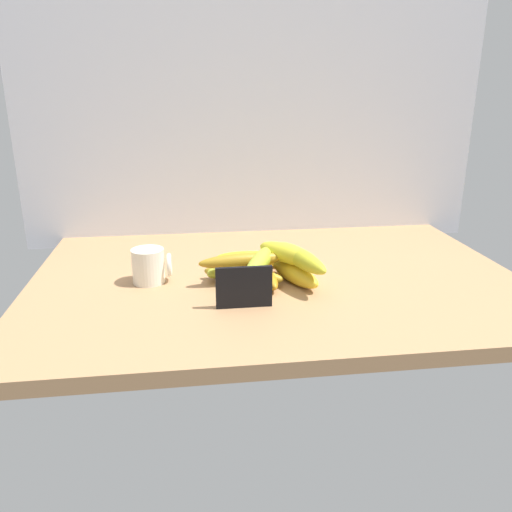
# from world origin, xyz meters

# --- Properties ---
(counter_top) EXTENTS (1.10, 0.76, 0.03)m
(counter_top) POSITION_xyz_m (0.00, 0.00, 0.01)
(counter_top) COLOR #AC8055
(counter_top) RESTS_ON ground
(back_wall) EXTENTS (1.30, 0.02, 0.70)m
(back_wall) POSITION_xyz_m (0.00, 0.39, 0.35)
(back_wall) COLOR silver
(back_wall) RESTS_ON ground
(chalkboard_sign) EXTENTS (0.11, 0.02, 0.08)m
(chalkboard_sign) POSITION_xyz_m (-0.09, -0.16, 0.07)
(chalkboard_sign) COLOR black
(chalkboard_sign) RESTS_ON counter_top
(coffee_mug) EXTENTS (0.09, 0.07, 0.08)m
(coffee_mug) POSITION_xyz_m (-0.28, 0.00, 0.07)
(coffee_mug) COLOR white
(coffee_mug) RESTS_ON counter_top
(banana_0) EXTENTS (0.06, 0.17, 0.04)m
(banana_0) POSITION_xyz_m (-0.03, -0.04, 0.05)
(banana_0) COLOR #B57E1A
(banana_0) RESTS_ON counter_top
(banana_1) EXTENTS (0.14, 0.19, 0.04)m
(banana_1) POSITION_xyz_m (-0.07, -0.00, 0.05)
(banana_1) COLOR #96AB34
(banana_1) RESTS_ON counter_top
(banana_2) EXTENTS (0.10, 0.17, 0.04)m
(banana_2) POSITION_xyz_m (0.03, -0.05, 0.05)
(banana_2) COLOR yellow
(banana_2) RESTS_ON counter_top
(banana_3) EXTENTS (0.18, 0.11, 0.04)m
(banana_3) POSITION_xyz_m (-0.08, -0.03, 0.05)
(banana_3) COLOR #AA8D24
(banana_3) RESTS_ON counter_top
(banana_4) EXTENTS (0.16, 0.15, 0.04)m
(banana_4) POSITION_xyz_m (-0.09, 0.03, 0.05)
(banana_4) COLOR #ACBC34
(banana_4) RESTS_ON counter_top
(banana_5) EXTENTS (0.19, 0.07, 0.04)m
(banana_5) POSITION_xyz_m (-0.04, 0.07, 0.05)
(banana_5) COLOR yellow
(banana_5) RESTS_ON counter_top
(banana_6) EXTENTS (0.10, 0.20, 0.04)m
(banana_6) POSITION_xyz_m (0.04, -0.06, 0.09)
(banana_6) COLOR gold
(banana_6) RESTS_ON banana_2
(banana_7) EXTENTS (0.19, 0.05, 0.03)m
(banana_7) POSITION_xyz_m (-0.08, -0.04, 0.08)
(banana_7) COLOR #AB7F1F
(banana_7) RESTS_ON banana_3
(banana_8) EXTENTS (0.12, 0.20, 0.04)m
(banana_8) POSITION_xyz_m (-0.04, -0.05, 0.08)
(banana_8) COLOR #AAC233
(banana_8) RESTS_ON banana_0
(banana_9) EXTENTS (0.13, 0.16, 0.04)m
(banana_9) POSITION_xyz_m (0.02, -0.04, 0.09)
(banana_9) COLOR yellow
(banana_9) RESTS_ON banana_2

